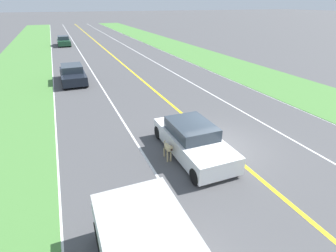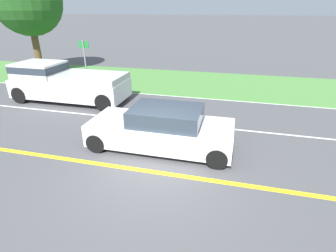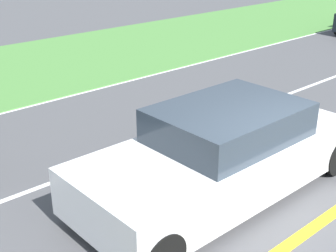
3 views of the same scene
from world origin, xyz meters
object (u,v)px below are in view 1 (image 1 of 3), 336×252
object	(u,v)px
ego_car	(193,140)
car_trailing_near	(73,74)
car_trailing_mid	(64,41)
dog	(168,148)

from	to	relation	value
ego_car	car_trailing_near	xyz separation A→B (m)	(3.86, -13.84, -0.01)
ego_car	car_trailing_near	size ratio (longest dim) A/B	0.99
car_trailing_near	car_trailing_mid	bearing A→B (deg)	-90.72
ego_car	car_trailing_mid	xyz separation A→B (m)	(3.59, -35.47, -0.01)
car_trailing_near	car_trailing_mid	world-z (taller)	car_trailing_mid
ego_car	dog	distance (m)	1.17
dog	car_trailing_near	size ratio (longest dim) A/B	0.24
ego_car	car_trailing_near	bearing A→B (deg)	-74.41
car_trailing_near	dog	bearing A→B (deg)	100.95
car_trailing_near	car_trailing_mid	xyz separation A→B (m)	(-0.27, -21.62, 0.00)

